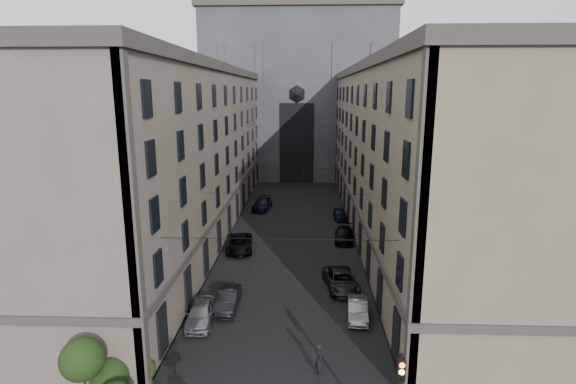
# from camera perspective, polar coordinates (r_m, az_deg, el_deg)

# --- Properties ---
(sidewalk_left) EXTENTS (7.00, 80.00, 0.15)m
(sidewalk_left) POSITION_cam_1_polar(r_m,az_deg,el_deg) (54.80, -10.58, -4.43)
(sidewalk_left) COLOR #383533
(sidewalk_left) RESTS_ON ground
(sidewalk_right) EXTENTS (7.00, 80.00, 0.15)m
(sidewalk_right) POSITION_cam_1_polar(r_m,az_deg,el_deg) (54.22, 11.69, -4.67)
(sidewalk_right) COLOR #383533
(sidewalk_right) RESTS_ON ground
(building_left) EXTENTS (13.60, 60.60, 18.85)m
(building_left) POSITION_cam_1_polar(r_m,az_deg,el_deg) (53.61, -14.07, 5.18)
(building_left) COLOR #534B3F
(building_left) RESTS_ON ground
(building_right) EXTENTS (13.60, 60.60, 18.85)m
(building_right) POSITION_cam_1_polar(r_m,az_deg,el_deg) (52.84, 15.30, 5.01)
(building_right) COLOR brown
(building_right) RESTS_ON ground
(gothic_tower) EXTENTS (35.00, 23.00, 58.00)m
(gothic_tower) POSITION_cam_1_polar(r_m,az_deg,el_deg) (90.04, 1.29, 13.82)
(gothic_tower) COLOR #2D2D33
(gothic_tower) RESTS_ON ground
(shrub_cluster) EXTENTS (3.90, 4.40, 3.90)m
(shrub_cluster) POSITION_cam_1_polar(r_m,az_deg,el_deg) (26.61, -22.31, -20.57)
(shrub_cluster) COLOR black
(shrub_cluster) RESTS_ON sidewalk_left
(tram_wires) EXTENTS (14.00, 60.00, 0.43)m
(tram_wires) POSITION_cam_1_polar(r_m,az_deg,el_deg) (51.45, 0.49, 2.89)
(tram_wires) COLOR black
(tram_wires) RESTS_ON ground
(car_left_near) EXTENTS (2.10, 4.60, 1.53)m
(car_left_near) POSITION_cam_1_polar(r_m,az_deg,el_deg) (33.20, -11.03, -14.86)
(car_left_near) COLOR slate
(car_left_near) RESTS_ON ground
(car_left_midnear) EXTENTS (1.54, 4.36, 1.43)m
(car_left_midnear) POSITION_cam_1_polar(r_m,az_deg,el_deg) (34.88, -7.66, -13.40)
(car_left_midnear) COLOR black
(car_left_midnear) RESTS_ON ground
(car_left_midfar) EXTENTS (3.15, 5.78, 1.54)m
(car_left_midfar) POSITION_cam_1_polar(r_m,az_deg,el_deg) (46.48, -6.17, -6.51)
(car_left_midfar) COLOR black
(car_left_midfar) RESTS_ON ground
(car_left_far) EXTENTS (2.74, 5.55, 1.55)m
(car_left_far) POSITION_cam_1_polar(r_m,az_deg,el_deg) (62.16, -3.29, -1.52)
(car_left_far) COLOR black
(car_left_far) RESTS_ON ground
(car_right_near) EXTENTS (1.64, 4.04, 1.30)m
(car_right_near) POSITION_cam_1_polar(r_m,az_deg,el_deg) (33.73, 8.82, -14.52)
(car_right_near) COLOR gray
(car_right_near) RESTS_ON ground
(car_right_midnear) EXTENTS (3.09, 5.52, 1.46)m
(car_right_midnear) POSITION_cam_1_polar(r_m,az_deg,el_deg) (38.02, 6.75, -11.07)
(car_right_midnear) COLOR black
(car_right_midnear) RESTS_ON ground
(car_right_midfar) EXTENTS (2.42, 5.04, 1.42)m
(car_right_midfar) POSITION_cam_1_polar(r_m,az_deg,el_deg) (49.53, 7.13, -5.39)
(car_right_midfar) COLOR black
(car_right_midfar) RESTS_ON ground
(car_right_far) EXTENTS (1.64, 4.04, 1.38)m
(car_right_far) POSITION_cam_1_polar(r_m,az_deg,el_deg) (57.76, 6.64, -2.77)
(car_right_far) COLOR black
(car_right_far) RESTS_ON ground
(pedestrian) EXTENTS (0.59, 0.78, 1.92)m
(pedestrian) POSITION_cam_1_polar(r_m,az_deg,el_deg) (27.52, 3.99, -20.44)
(pedestrian) COLOR black
(pedestrian) RESTS_ON ground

